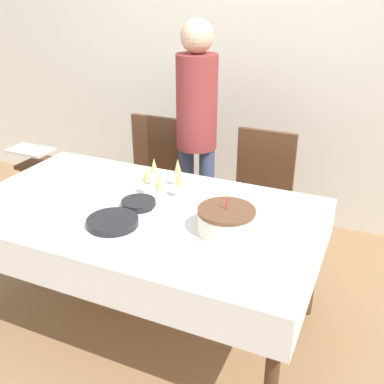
# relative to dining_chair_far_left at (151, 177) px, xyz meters

# --- Properties ---
(ground_plane) EXTENTS (12.00, 12.00, 0.00)m
(ground_plane) POSITION_rel_dining_chair_far_left_xyz_m (0.42, -0.86, -0.53)
(ground_plane) COLOR #93704C
(wall_back) EXTENTS (8.00, 0.05, 2.70)m
(wall_back) POSITION_rel_dining_chair_far_left_xyz_m (0.42, 0.81, 0.82)
(wall_back) COLOR silver
(wall_back) RESTS_ON ground_plane
(dining_table) EXTENTS (1.89, 1.08, 0.76)m
(dining_table) POSITION_rel_dining_chair_far_left_xyz_m (0.42, -0.86, 0.13)
(dining_table) COLOR white
(dining_table) RESTS_ON ground_plane
(dining_chair_far_left) EXTENTS (0.43, 0.43, 0.97)m
(dining_chair_far_left) POSITION_rel_dining_chair_far_left_xyz_m (0.00, 0.00, 0.00)
(dining_chair_far_left) COLOR #51331E
(dining_chair_far_left) RESTS_ON ground_plane
(dining_chair_far_right) EXTENTS (0.42, 0.42, 0.97)m
(dining_chair_far_right) POSITION_rel_dining_chair_far_left_xyz_m (0.84, 0.00, 0.00)
(dining_chair_far_right) COLOR #51331E
(dining_chair_far_right) RESTS_ON ground_plane
(birthday_cake) EXTENTS (0.28, 0.28, 0.20)m
(birthday_cake) POSITION_rel_dining_chair_far_left_xyz_m (0.92, -0.91, 0.29)
(birthday_cake) COLOR silver
(birthday_cake) RESTS_ON dining_table
(champagne_tray) EXTENTS (0.36, 0.36, 0.18)m
(champagne_tray) POSITION_rel_dining_chair_far_left_xyz_m (0.46, -0.67, 0.30)
(champagne_tray) COLOR silver
(champagne_tray) RESTS_ON dining_table
(plate_stack_main) EXTENTS (0.26, 0.26, 0.03)m
(plate_stack_main) POSITION_rel_dining_chair_far_left_xyz_m (0.39, -1.07, 0.24)
(plate_stack_main) COLOR black
(plate_stack_main) RESTS_ON dining_table
(plate_stack_dessert) EXTENTS (0.18, 0.18, 0.03)m
(plate_stack_dessert) POSITION_rel_dining_chair_far_left_xyz_m (0.40, -0.84, 0.24)
(plate_stack_dessert) COLOR black
(plate_stack_dessert) RESTS_ON dining_table
(cake_knife) EXTENTS (0.29, 0.10, 0.00)m
(cake_knife) POSITION_rel_dining_chair_far_left_xyz_m (0.99, -1.11, 0.23)
(cake_knife) COLOR silver
(cake_knife) RESTS_ON dining_table
(fork_pile) EXTENTS (0.18, 0.09, 0.02)m
(fork_pile) POSITION_rel_dining_chair_far_left_xyz_m (0.10, -0.89, 0.24)
(fork_pile) COLOR silver
(fork_pile) RESTS_ON dining_table
(napkin_pile) EXTENTS (0.15, 0.15, 0.01)m
(napkin_pile) POSITION_rel_dining_chair_far_left_xyz_m (0.06, -0.76, 0.23)
(napkin_pile) COLOR white
(napkin_pile) RESTS_ON dining_table
(person_standing) EXTENTS (0.28, 0.28, 1.65)m
(person_standing) POSITION_rel_dining_chair_far_left_xyz_m (0.35, 0.05, 0.46)
(person_standing) COLOR #3F4C72
(person_standing) RESTS_ON ground_plane
(high_chair) EXTENTS (0.33, 0.35, 0.71)m
(high_chair) POSITION_rel_dining_chair_far_left_xyz_m (-0.89, -0.18, -0.05)
(high_chair) COLOR #51331E
(high_chair) RESTS_ON ground_plane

